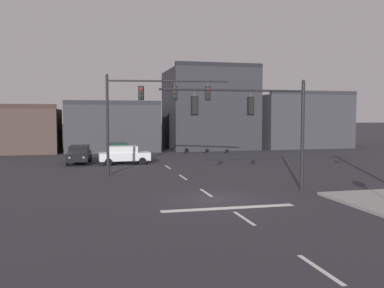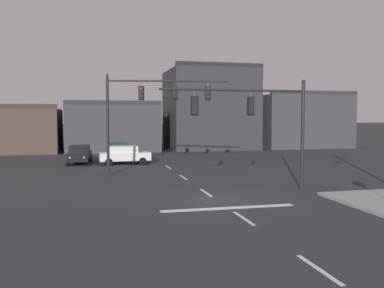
% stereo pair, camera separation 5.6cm
% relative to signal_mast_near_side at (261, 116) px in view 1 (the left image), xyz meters
% --- Properties ---
extents(ground_plane, '(400.00, 400.00, 0.00)m').
position_rel_signal_mast_near_side_xyz_m(ground_plane, '(-3.01, -1.49, -4.25)').
color(ground_plane, '#2B2B30').
extents(stop_bar_paint, '(6.40, 0.50, 0.01)m').
position_rel_signal_mast_near_side_xyz_m(stop_bar_paint, '(-3.01, -3.49, -4.24)').
color(stop_bar_paint, silver).
rests_on(stop_bar_paint, ground).
extents(lane_centreline, '(0.16, 26.40, 0.01)m').
position_rel_signal_mast_near_side_xyz_m(lane_centreline, '(-3.01, 0.51, -4.24)').
color(lane_centreline, silver).
rests_on(lane_centreline, ground).
extents(signal_mast_near_side, '(8.34, 0.36, 6.30)m').
position_rel_signal_mast_near_side_xyz_m(signal_mast_near_side, '(0.00, 0.00, 0.00)').
color(signal_mast_near_side, black).
rests_on(signal_mast_near_side, ground).
extents(signal_mast_far_side, '(8.61, 1.43, 7.21)m').
position_rel_signal_mast_near_side_xyz_m(signal_mast_far_side, '(-5.28, 8.25, 0.86)').
color(signal_mast_far_side, black).
rests_on(signal_mast_far_side, ground).
extents(car_lot_nearside, '(2.20, 4.57, 1.61)m').
position_rel_signal_mast_near_side_xyz_m(car_lot_nearside, '(-6.65, 19.20, -3.39)').
color(car_lot_nearside, '#143D28').
rests_on(car_lot_nearside, ground).
extents(car_lot_middle, '(4.51, 2.04, 1.61)m').
position_rel_signal_mast_near_side_xyz_m(car_lot_middle, '(-6.39, 15.42, -3.39)').
color(car_lot_middle, silver).
rests_on(car_lot_middle, ground).
extents(car_lot_farside, '(2.17, 4.56, 1.61)m').
position_rel_signal_mast_near_side_xyz_m(car_lot_farside, '(-10.22, 16.78, -3.39)').
color(car_lot_farside, black).
rests_on(car_lot_farside, ground).
extents(building_row, '(46.72, 10.91, 10.55)m').
position_rel_signal_mast_near_side_xyz_m(building_row, '(3.20, 31.46, -0.53)').
color(building_row, '#473833').
rests_on(building_row, ground).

